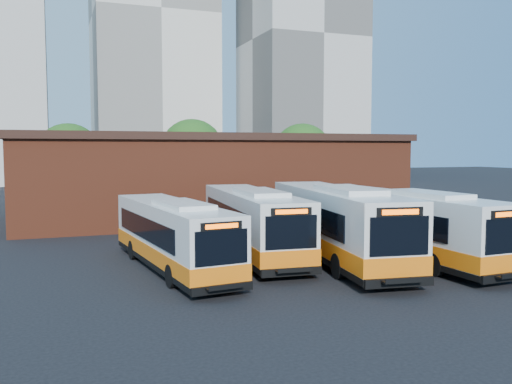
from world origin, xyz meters
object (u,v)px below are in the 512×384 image
object	(u,v)px
bus_east	(406,228)
transit_worker	(357,257)
bus_west	(173,238)
bus_mideast	(336,226)
bus_midwest	(252,225)

from	to	relation	value
bus_east	transit_worker	size ratio (longest dim) A/B	7.59
bus_west	bus_east	bearing A→B (deg)	-15.30
bus_mideast	transit_worker	world-z (taller)	bus_mideast
bus_midwest	transit_worker	size ratio (longest dim) A/B	7.61
bus_west	bus_east	xyz separation A→B (m)	(10.94, -1.76, 0.12)
bus_west	transit_worker	bearing A→B (deg)	-37.07
bus_east	transit_worker	bearing A→B (deg)	-152.92
bus_west	bus_east	size ratio (longest dim) A/B	0.93
bus_west	bus_midwest	xyz separation A→B (m)	(4.39, 1.87, 0.12)
bus_midwest	transit_worker	xyz separation A→B (m)	(2.43, -5.95, -0.71)
bus_midwest	bus_mideast	size ratio (longest dim) A/B	0.93
bus_west	bus_midwest	distance (m)	4.77
bus_west	transit_worker	distance (m)	7.97
bus_west	bus_east	distance (m)	11.09
bus_midwest	bus_east	xyz separation A→B (m)	(6.56, -3.63, 0.00)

